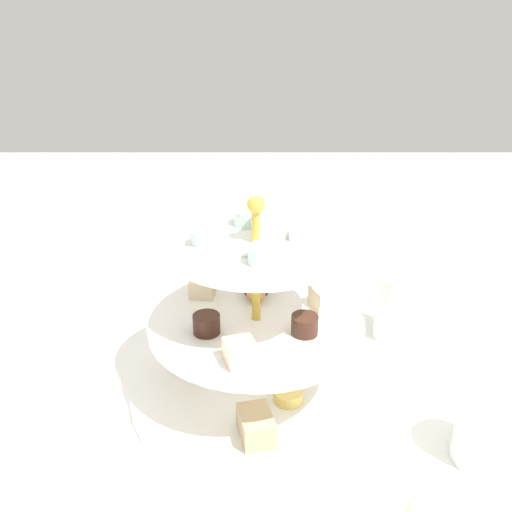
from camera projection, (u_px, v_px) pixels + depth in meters
name	position (u px, v px, depth m)	size (l,w,h in m)	color
ground_plane	(256.00, 392.00, 0.68)	(2.40, 2.40, 0.00)	white
tiered_serving_stand	(257.00, 336.00, 0.65)	(0.30, 0.30, 0.25)	white
water_glass_tall_right	(22.00, 387.00, 0.59)	(0.07, 0.07, 0.12)	silver
water_glass_short_left	(486.00, 432.00, 0.57)	(0.06, 0.06, 0.07)	silver
butter_knife_left	(178.00, 285.00, 0.94)	(0.17, 0.01, 0.00)	silver
water_glass_mid_back	(397.00, 307.00, 0.78)	(0.06, 0.06, 0.10)	silver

